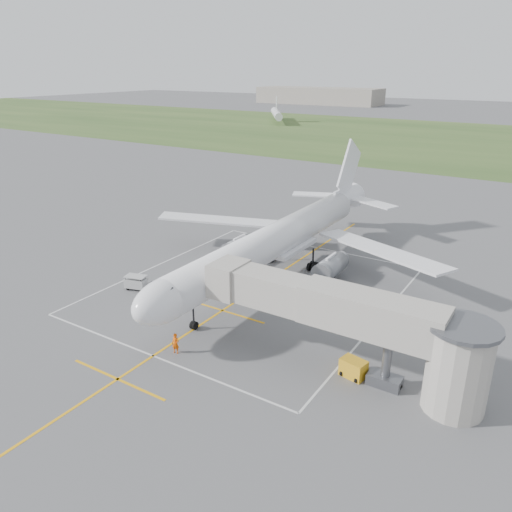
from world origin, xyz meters
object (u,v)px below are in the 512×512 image
Objects in this scene: gpu_unit at (353,368)px; ramp_worker_wing at (225,251)px; airliner at (277,240)px; baggage_cart at (136,282)px; ramp_worker_nose at (176,343)px; jet_bridge at (361,323)px.

ramp_worker_wing is at bearing 157.96° from gpu_unit.
ramp_worker_wing is (-8.41, 1.46, -3.49)m from airliner.
ramp_worker_wing is (2.65, 13.14, 0.10)m from baggage_cart.
gpu_unit is 14.98m from ramp_worker_nose.
ramp_worker_nose reaches higher than gpu_unit.
ramp_worker_nose is 22.95m from ramp_worker_wing.
jet_bridge is at bearing -42.19° from airliner.
gpu_unit is (-0.24, -0.16, -4.01)m from jet_bridge.
ramp_worker_nose is (12.39, -7.65, 0.11)m from baggage_cart.
jet_bridge is 4.02m from gpu_unit.
airliner is 16.48m from baggage_cart.
ramp_worker_nose is 1.02× the size of ramp_worker_wing.
airliner reaches higher than gpu_unit.
airliner is at bearing -143.69° from ramp_worker_wing.
airliner is 19.68m from ramp_worker_nose.
jet_bridge is 27.19m from baggage_cart.
baggage_cart is at bearing 137.14° from ramp_worker_nose.
airliner is 21.46m from gpu_unit.
jet_bridge is at bearing -166.90° from ramp_worker_wing.
airliner is 9.22m from ramp_worker_wing.
airliner is at bearing 30.90° from baggage_cart.
jet_bridge is at bearing -21.14° from baggage_cart.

